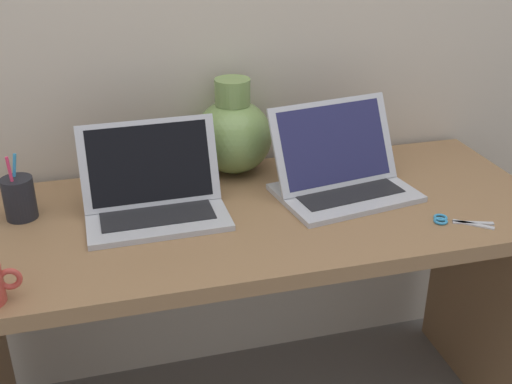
{
  "coord_description": "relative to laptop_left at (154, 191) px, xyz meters",
  "views": [
    {
      "loc": [
        -0.37,
        -1.39,
        1.51
      ],
      "look_at": [
        0.0,
        0.0,
        0.8
      ],
      "focal_mm": 43.88,
      "sensor_mm": 36.0,
      "label": 1
    }
  ],
  "objects": [
    {
      "name": "scissors",
      "position": [
        0.71,
        -0.24,
        -0.06
      ],
      "size": [
        0.14,
        0.1,
        0.01
      ],
      "color": "#B7B7BC",
      "rests_on": "desk"
    },
    {
      "name": "laptop_left",
      "position": [
        0.0,
        0.0,
        0.0
      ],
      "size": [
        0.35,
        0.25,
        0.22
      ],
      "color": "#B2B2B7",
      "rests_on": "desk"
    },
    {
      "name": "back_wall",
      "position": [
        0.26,
        0.3,
        0.39
      ],
      "size": [
        4.4,
        0.04,
        2.4
      ],
      "primitive_type": "cube",
      "color": "#BCAD99",
      "rests_on": "ground"
    },
    {
      "name": "laptop_right",
      "position": [
        0.5,
        -0.0,
        0.0
      ],
      "size": [
        0.39,
        0.31,
        0.23
      ],
      "color": "#B2B2B7",
      "rests_on": "desk"
    },
    {
      "name": "desk",
      "position": [
        0.26,
        -0.05,
        -0.22
      ],
      "size": [
        1.55,
        0.63,
        0.75
      ],
      "color": "olive",
      "rests_on": "ground"
    },
    {
      "name": "green_vase",
      "position": [
        0.26,
        0.2,
        0.06
      ],
      "size": [
        0.22,
        0.22,
        0.28
      ],
      "color": "#75934C",
      "rests_on": "desk"
    },
    {
      "name": "pen_cup",
      "position": [
        -0.33,
        0.06,
        -0.0
      ],
      "size": [
        0.08,
        0.08,
        0.17
      ],
      "color": "black",
      "rests_on": "desk"
    }
  ]
}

